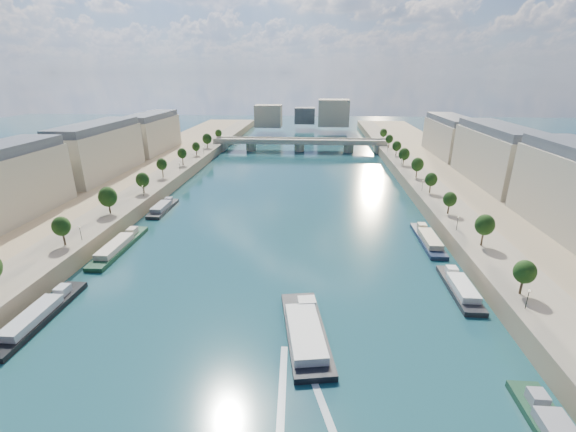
# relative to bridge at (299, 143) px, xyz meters

# --- Properties ---
(ground) EXTENTS (700.00, 700.00, 0.00)m
(ground) POSITION_rel_bridge_xyz_m (0.00, -129.18, -5.08)
(ground) COLOR #0C2F37
(ground) RESTS_ON ground
(quay_left) EXTENTS (44.00, 520.00, 5.00)m
(quay_left) POSITION_rel_bridge_xyz_m (-72.00, -129.18, -2.58)
(quay_left) COLOR #9E8460
(quay_left) RESTS_ON ground
(quay_right) EXTENTS (44.00, 520.00, 5.00)m
(quay_right) POSITION_rel_bridge_xyz_m (72.00, -129.18, -2.58)
(quay_right) COLOR #9E8460
(quay_right) RESTS_ON ground
(pave_left) EXTENTS (14.00, 520.00, 0.10)m
(pave_left) POSITION_rel_bridge_xyz_m (-57.00, -129.18, -0.03)
(pave_left) COLOR gray
(pave_left) RESTS_ON quay_left
(pave_right) EXTENTS (14.00, 520.00, 0.10)m
(pave_right) POSITION_rel_bridge_xyz_m (57.00, -129.18, -0.03)
(pave_right) COLOR gray
(pave_right) RESTS_ON quay_right
(trees_left) EXTENTS (4.80, 268.80, 8.26)m
(trees_left) POSITION_rel_bridge_xyz_m (-55.00, -127.18, 5.39)
(trees_left) COLOR #382B1E
(trees_left) RESTS_ON ground
(trees_right) EXTENTS (4.80, 268.80, 8.26)m
(trees_right) POSITION_rel_bridge_xyz_m (55.00, -119.18, 5.39)
(trees_right) COLOR #382B1E
(trees_right) RESTS_ON ground
(lamps_left) EXTENTS (0.36, 200.36, 4.28)m
(lamps_left) POSITION_rel_bridge_xyz_m (-52.50, -139.18, 2.70)
(lamps_left) COLOR black
(lamps_left) RESTS_ON ground
(lamps_right) EXTENTS (0.36, 200.36, 4.28)m
(lamps_right) POSITION_rel_bridge_xyz_m (52.50, -124.18, 2.70)
(lamps_right) COLOR black
(lamps_right) RESTS_ON ground
(buildings_left) EXTENTS (16.00, 226.00, 23.20)m
(buildings_left) POSITION_rel_bridge_xyz_m (-85.00, -117.18, 11.37)
(buildings_left) COLOR #B8AF8E
(buildings_left) RESTS_ON ground
(buildings_right) EXTENTS (16.00, 226.00, 23.20)m
(buildings_right) POSITION_rel_bridge_xyz_m (85.00, -117.18, 11.37)
(buildings_right) COLOR #B8AF8E
(buildings_right) RESTS_ON ground
(skyline) EXTENTS (79.00, 42.00, 22.00)m
(skyline) POSITION_rel_bridge_xyz_m (3.19, 90.34, 9.57)
(skyline) COLOR #B8AF8E
(skyline) RESTS_ON ground
(bridge) EXTENTS (112.00, 12.00, 8.15)m
(bridge) POSITION_rel_bridge_xyz_m (0.00, 0.00, 0.00)
(bridge) COLOR #C1B79E
(bridge) RESTS_ON ground
(tour_barge) EXTENTS (11.67, 26.80, 3.65)m
(tour_barge) POSITION_rel_bridge_xyz_m (9.87, -188.87, -4.14)
(tour_barge) COLOR black
(tour_barge) RESTS_ON ground
(wake) EXTENTS (11.92, 26.03, 0.04)m
(wake) POSITION_rel_bridge_xyz_m (9.87, -205.52, -5.06)
(wake) COLOR silver
(wake) RESTS_ON ground
(moored_barges_left) EXTENTS (5.00, 155.77, 3.60)m
(moored_barges_left) POSITION_rel_bridge_xyz_m (-45.50, -186.70, -4.24)
(moored_barges_left) COLOR #1B1C3C
(moored_barges_left) RESTS_ON ground
(moored_barges_right) EXTENTS (5.00, 127.50, 3.60)m
(moored_barges_right) POSITION_rel_bridge_xyz_m (45.50, -191.94, -4.24)
(moored_barges_right) COLOR black
(moored_barges_right) RESTS_ON ground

